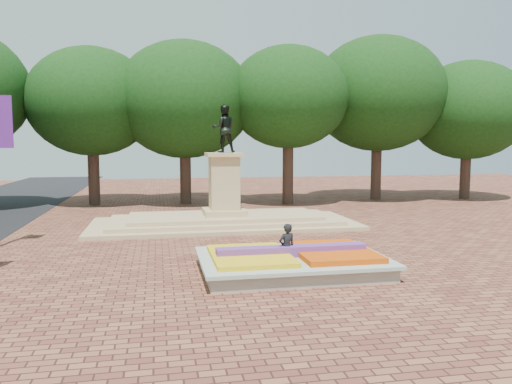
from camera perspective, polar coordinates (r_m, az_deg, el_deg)
ground at (r=19.05m, az=-0.43°, el=-7.77°), size 90.00×90.00×0.00m
flower_bed at (r=17.30m, az=4.20°, el=-7.88°), size 6.30×4.30×0.91m
monument at (r=26.67m, az=-3.65°, el=-1.99°), size 14.00×6.00×6.40m
tree_row_back at (r=36.74m, az=-2.13°, el=9.15°), size 44.80×8.80×10.43m
pedestrian at (r=17.17m, az=3.54°, el=-6.39°), size 0.70×0.56×1.68m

